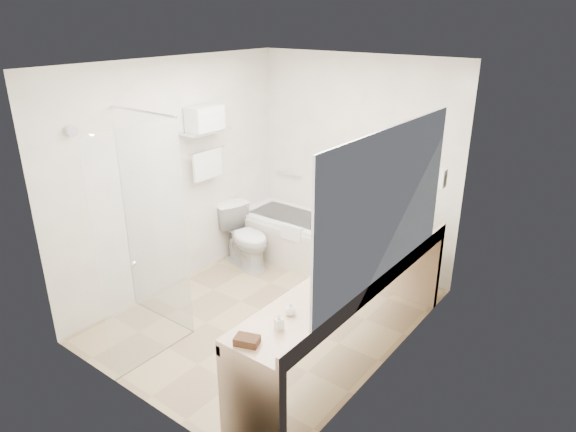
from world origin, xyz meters
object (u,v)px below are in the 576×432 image
Objects in this scene: bathtub at (302,239)px; water_bottle_left at (419,222)px; amenity_basket at (247,340)px; toilet at (246,237)px; vanity_counter at (351,297)px.

bathtub is 8.18× the size of water_bottle_left.
water_bottle_left is (0.10, 2.50, 0.06)m from amenity_basket.
bathtub is 3.07m from amenity_basket.
bathtub is at bearing 174.87° from water_bottle_left.
toilet is at bearing -129.87° from bathtub.
toilet is at bearing -168.70° from water_bottle_left.
water_bottle_left reaches higher than vanity_counter.
vanity_counter is 3.63× the size of toilet.
vanity_counter is at bearing 86.59° from amenity_basket.
vanity_counter is 2.17m from toilet.
vanity_counter is at bearing -97.98° from toilet.
vanity_counter is 1.27m from amenity_basket.
toilet reaches higher than bathtub.
bathtub is 0.59× the size of vanity_counter.
vanity_counter is at bearing -42.35° from bathtub.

